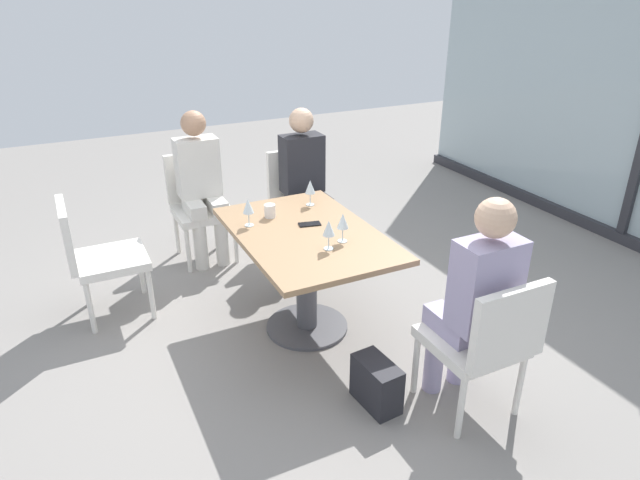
# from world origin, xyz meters

# --- Properties ---
(ground_plane) EXTENTS (12.00, 12.00, 0.00)m
(ground_plane) POSITION_xyz_m (0.00, 0.00, 0.00)
(ground_plane) COLOR gray
(dining_table_main) EXTENTS (1.29, 0.85, 0.73)m
(dining_table_main) POSITION_xyz_m (0.00, 0.00, 0.54)
(dining_table_main) COLOR #997551
(dining_table_main) RESTS_ON ground_plane
(chair_far_right) EXTENTS (0.50, 0.46, 0.87)m
(chair_far_right) POSITION_xyz_m (1.17, 0.48, 0.50)
(chair_far_right) COLOR silver
(chair_far_right) RESTS_ON ground_plane
(chair_side_end) EXTENTS (0.50, 0.46, 0.87)m
(chair_side_end) POSITION_xyz_m (-1.46, -0.32, 0.50)
(chair_side_end) COLOR silver
(chair_side_end) RESTS_ON ground_plane
(chair_far_left) EXTENTS (0.50, 0.46, 0.87)m
(chair_far_left) POSITION_xyz_m (-1.17, 0.48, 0.50)
(chair_far_left) COLOR silver
(chair_far_left) RESTS_ON ground_plane
(chair_front_left) EXTENTS (0.46, 0.50, 0.87)m
(chair_front_left) POSITION_xyz_m (-0.79, -1.23, 0.50)
(chair_front_left) COLOR silver
(chair_front_left) RESTS_ON ground_plane
(person_far_right) EXTENTS (0.39, 0.34, 1.26)m
(person_far_right) POSITION_xyz_m (1.06, 0.48, 0.70)
(person_far_right) COLOR #9E93B7
(person_far_right) RESTS_ON ground_plane
(person_side_end) EXTENTS (0.39, 0.34, 1.26)m
(person_side_end) POSITION_xyz_m (-1.35, -0.32, 0.70)
(person_side_end) COLOR silver
(person_side_end) RESTS_ON ground_plane
(person_far_left) EXTENTS (0.39, 0.34, 1.26)m
(person_far_left) POSITION_xyz_m (-1.06, 0.48, 0.70)
(person_far_left) COLOR #28282D
(person_far_left) RESTS_ON ground_plane
(wine_glass_0) EXTENTS (0.07, 0.07, 0.18)m
(wine_glass_0) POSITION_xyz_m (0.23, 0.14, 0.86)
(wine_glass_0) COLOR silver
(wine_glass_0) RESTS_ON dining_table_main
(wine_glass_1) EXTENTS (0.07, 0.07, 0.18)m
(wine_glass_1) POSITION_xyz_m (0.29, 0.02, 0.86)
(wine_glass_1) COLOR silver
(wine_glass_1) RESTS_ON dining_table_main
(wine_glass_2) EXTENTS (0.07, 0.07, 0.18)m
(wine_glass_2) POSITION_xyz_m (-0.41, 0.22, 0.86)
(wine_glass_2) COLOR silver
(wine_glass_2) RESTS_ON dining_table_main
(wine_glass_3) EXTENTS (0.07, 0.07, 0.18)m
(wine_glass_3) POSITION_xyz_m (-0.25, -0.29, 0.86)
(wine_glass_3) COLOR silver
(wine_glass_3) RESTS_ON dining_table_main
(coffee_cup) EXTENTS (0.08, 0.08, 0.09)m
(coffee_cup) POSITION_xyz_m (-0.32, -0.12, 0.78)
(coffee_cup) COLOR white
(coffee_cup) RESTS_ON dining_table_main
(cell_phone_on_table) EXTENTS (0.10, 0.16, 0.01)m
(cell_phone_on_table) POSITION_xyz_m (-0.09, 0.07, 0.73)
(cell_phone_on_table) COLOR black
(cell_phone_on_table) RESTS_ON dining_table_main
(handbag_0) EXTENTS (0.31, 0.19, 0.28)m
(handbag_0) POSITION_xyz_m (0.86, 0.03, 0.14)
(handbag_0) COLOR #232328
(handbag_0) RESTS_ON ground_plane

